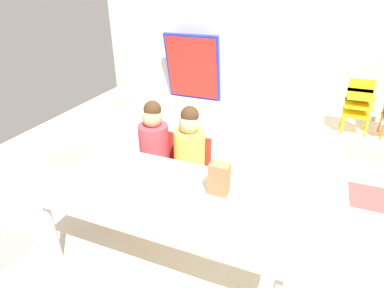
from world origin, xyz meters
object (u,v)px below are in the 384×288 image
object	(u,v)px
folded_activity_table	(193,68)
paper_bag_brown	(219,179)
seated_child_near_camera	(154,141)
paper_plate_near_edge	(123,190)
kid_chair_yellow_stack	(358,103)
craft_table	(172,198)
donut_powdered_on_plate	(123,188)
paper_plate_center_table	(180,210)
seated_child_middle_seat	(190,148)

from	to	relation	value
folded_activity_table	paper_bag_brown	size ratio (longest dim) A/B	4.94
seated_child_near_camera	paper_plate_near_edge	world-z (taller)	seated_child_near_camera
paper_plate_near_edge	seated_child_near_camera	bearing A→B (deg)	102.03
kid_chair_yellow_stack	folded_activity_table	xyz separation A→B (m)	(-2.44, 0.34, 0.14)
paper_bag_brown	paper_plate_near_edge	xyz separation A→B (m)	(-0.60, -0.21, -0.11)
craft_table	folded_activity_table	world-z (taller)	folded_activity_table
kid_chair_yellow_stack	donut_powdered_on_plate	bearing A→B (deg)	-118.90
craft_table	paper_plate_center_table	size ratio (longest dim) A/B	9.34
seated_child_near_camera	paper_bag_brown	xyz separation A→B (m)	(0.75, -0.52, 0.12)
craft_table	seated_child_near_camera	world-z (taller)	seated_child_near_camera
paper_bag_brown	donut_powdered_on_plate	xyz separation A→B (m)	(-0.60, -0.21, -0.09)
seated_child_near_camera	folded_activity_table	world-z (taller)	folded_activity_table
folded_activity_table	paper_plate_center_table	world-z (taller)	folded_activity_table
paper_plate_center_table	donut_powdered_on_plate	size ratio (longest dim) A/B	1.87
craft_table	seated_child_middle_seat	bearing A→B (deg)	101.31
seated_child_near_camera	paper_bag_brown	distance (m)	0.92
paper_bag_brown	kid_chair_yellow_stack	bearing A→B (deg)	69.35
paper_plate_center_table	donut_powdered_on_plate	bearing A→B (deg)	173.64
seated_child_middle_seat	kid_chair_yellow_stack	world-z (taller)	seated_child_middle_seat
seated_child_middle_seat	paper_plate_near_edge	bearing A→B (deg)	-103.97
seated_child_middle_seat	paper_plate_near_edge	size ratio (longest dim) A/B	5.10
seated_child_middle_seat	paper_bag_brown	bearing A→B (deg)	-51.08
craft_table	kid_chair_yellow_stack	world-z (taller)	kid_chair_yellow_stack
kid_chair_yellow_stack	paper_bag_brown	world-z (taller)	paper_bag_brown
kid_chair_yellow_stack	donut_powdered_on_plate	xyz separation A→B (m)	(-1.63, -2.95, 0.19)
kid_chair_yellow_stack	donut_powdered_on_plate	distance (m)	3.37
seated_child_middle_seat	paper_plate_center_table	bearing A→B (deg)	-72.14
paper_plate_near_edge	paper_plate_center_table	world-z (taller)	same
seated_child_middle_seat	craft_table	bearing A→B (deg)	-78.69
craft_table	paper_plate_near_edge	xyz separation A→B (m)	(-0.31, -0.10, 0.05)
seated_child_middle_seat	kid_chair_yellow_stack	bearing A→B (deg)	56.92
craft_table	paper_plate_near_edge	distance (m)	0.33
paper_bag_brown	folded_activity_table	bearing A→B (deg)	114.62
seated_child_middle_seat	kid_chair_yellow_stack	xyz separation A→B (m)	(1.45, 2.22, -0.16)
seated_child_near_camera	paper_bag_brown	size ratio (longest dim) A/B	4.17
donut_powdered_on_plate	folded_activity_table	bearing A→B (deg)	103.89
paper_bag_brown	paper_plate_near_edge	size ratio (longest dim) A/B	1.22
kid_chair_yellow_stack	donut_powdered_on_plate	world-z (taller)	kid_chair_yellow_stack
craft_table	paper_bag_brown	xyz separation A→B (m)	(0.29, 0.12, 0.16)
paper_bag_brown	paper_plate_center_table	world-z (taller)	paper_bag_brown
seated_child_middle_seat	donut_powdered_on_plate	xyz separation A→B (m)	(-0.18, -0.73, 0.03)
folded_activity_table	craft_table	bearing A→B (deg)	-70.66
craft_table	donut_powdered_on_plate	size ratio (longest dim) A/B	17.46
kid_chair_yellow_stack	paper_bag_brown	bearing A→B (deg)	-110.65
seated_child_near_camera	seated_child_middle_seat	bearing A→B (deg)	0.00
craft_table	paper_bag_brown	distance (m)	0.35
seated_child_middle_seat	folded_activity_table	size ratio (longest dim) A/B	0.84
seated_child_middle_seat	donut_powdered_on_plate	world-z (taller)	seated_child_middle_seat
craft_table	paper_plate_center_table	bearing A→B (deg)	-49.55
seated_child_near_camera	paper_bag_brown	bearing A→B (deg)	-34.41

